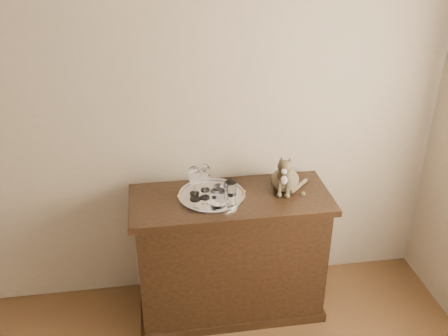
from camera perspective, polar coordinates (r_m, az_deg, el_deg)
The scene contains 11 objects.
wall_back at distance 3.00m, azimuth -11.63°, elevation 7.09°, with size 4.00×0.10×2.70m, color tan.
sideboard at distance 3.20m, azimuth 0.71°, elevation -9.89°, with size 1.20×0.50×0.85m, color black, non-canonical shape.
tray at distance 2.97m, azimuth -1.41°, elevation -3.22°, with size 0.40×0.40×0.01m, color silver.
wine_glass_a at distance 2.94m, azimuth -3.43°, elevation -1.38°, with size 0.07×0.07×0.18m, color silver, non-canonical shape.
wine_glass_b at distance 2.98m, azimuth -2.18°, elevation -1.06°, with size 0.07×0.07×0.18m, color white, non-canonical shape.
wine_glass_c at distance 2.88m, azimuth -3.36°, elevation -1.83°, with size 0.08×0.08×0.20m, color white, non-canonical shape.
wine_glass_d at distance 2.90m, azimuth -2.23°, elevation -1.82°, with size 0.07×0.07×0.19m, color silver, non-canonical shape.
tumbler_a at distance 2.88m, azimuth -0.38°, elevation -3.01°, with size 0.09×0.09×0.10m, color white.
tumbler_b at distance 2.84m, azimuth -0.71°, elevation -3.49°, with size 0.08×0.08×0.10m, color white.
tumbler_c at distance 2.95m, azimuth 0.74°, elevation -2.35°, with size 0.07×0.07×0.08m, color white.
cat at distance 3.01m, azimuth 7.08°, elevation -0.23°, with size 0.26×0.24×0.26m, color #4D3E2E, non-canonical shape.
Camera 1 is at (0.18, -0.57, 2.36)m, focal length 40.00 mm.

